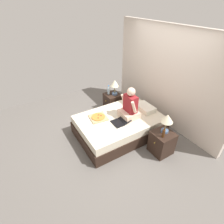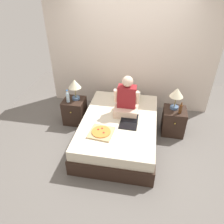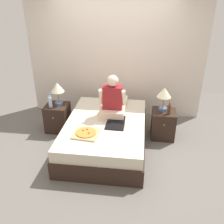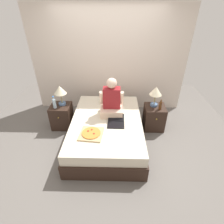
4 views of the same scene
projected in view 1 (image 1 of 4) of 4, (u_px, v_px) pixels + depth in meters
The scene contains 13 objects.
ground_plane at pixel (119, 133), 4.59m from camera, with size 5.73×5.73×0.00m, color #66605B.
wall_back at pixel (165, 77), 4.51m from camera, with size 3.73×0.12×2.50m, color beige.
bed at pixel (119, 125), 4.45m from camera, with size 1.42×2.08×0.50m.
nightstand_left at pixel (112, 102), 5.37m from camera, with size 0.44×0.47×0.55m.
lamp_on_left_nightstand at pixel (115, 84), 5.03m from camera, with size 0.26×0.26×0.45m.
water_bottle at pixel (109, 91), 5.18m from camera, with size 0.07×0.07×0.28m.
nightstand_right at pixel (162, 143), 3.89m from camera, with size 0.44×0.47×0.55m.
lamp_on_right_nightstand at pixel (167, 120), 3.60m from camera, with size 0.26×0.26×0.45m.
beer_bottle at pixel (164, 133), 3.59m from camera, with size 0.06×0.06×0.23m.
pillow at pixel (145, 108), 4.57m from camera, with size 0.52×0.34×0.12m, color silver.
person_seated at pixel (130, 107), 4.18m from camera, with size 0.47×0.40×0.78m.
laptop at pixel (120, 122), 4.12m from camera, with size 0.33×0.42×0.07m.
pizza_box at pixel (98, 117), 4.28m from camera, with size 0.44×0.44×0.05m.
Camera 1 is at (2.90, -2.00, 3.00)m, focal length 28.00 mm.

